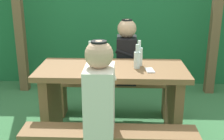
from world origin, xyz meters
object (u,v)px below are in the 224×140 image
Objects in this scene: picnic_table at (112,92)px; bottle_right at (137,59)px; bottle_left at (139,56)px; bottle_center at (91,57)px; person_black_coat at (127,54)px; person_white_shirt at (100,91)px; drinking_glass at (105,66)px; cell_phone at (150,70)px; bench_far at (114,91)px.

bottle_right is at bearing -3.05° from picnic_table.
bottle_center reaches higher than bottle_left.
person_black_coat is at bearing 98.83° from bottle_right.
bottle_left is 0.96× the size of bottle_center.
drinking_glass is at bearing 88.94° from person_white_shirt.
drinking_glass is (-0.20, -0.69, 0.06)m from person_black_coat.
drinking_glass is 0.66× the size of cell_phone.
cell_phone is (0.20, -0.66, 0.01)m from person_black_coat.
bottle_right is (0.09, -0.59, 0.10)m from person_black_coat.
picnic_table is 5.49× the size of bottle_center.
bottle_left is at bearing 111.84° from cell_phone.
cell_phone is at bearing -62.54° from bench_far.
bench_far is 0.85m from bottle_center.
bottle_right is (0.30, 0.56, 0.10)m from person_white_shirt.
bench_far is 0.79m from bottle_left.
person_white_shirt reaches higher than bench_far.
bottle_left reaches higher than bench_far.
person_white_shirt is 0.46m from drinking_glass.
drinking_glass reaches higher than bench_far.
bottle_center is 1.82× the size of cell_phone.
person_white_shirt is 7.75× the size of drinking_glass.
bottle_center is at bearing 102.86° from person_white_shirt.
bottle_left is at bearing 17.09° from picnic_table.
drinking_glass is at bearing 177.79° from cell_phone.
bench_far is at bearing 178.66° from person_black_coat.
picnic_table is at bearing -90.00° from bench_far.
person_black_coat reaches higher than bottle_left.
bench_far is 5.74× the size of bottle_left.
picnic_table is at bearing 5.40° from bottle_center.
bottle_left is at bearing 12.11° from bottle_center.
cell_phone is (0.54, -0.07, -0.10)m from bottle_center.
bench_far is 0.89m from cell_phone.
person_black_coat is at bearing 60.18° from bottle_center.
picnic_table is 1.95× the size of person_white_shirt.
person_black_coat is (0.21, 1.15, 0.00)m from person_white_shirt.
drinking_glass is 0.41× the size of bottle_right.
person_black_coat is at bearing 79.49° from person_white_shirt.
person_white_shirt reaches higher than bottle_right.
cell_phone is at bearing -34.26° from bottle_right.
bench_far is 10.00× the size of cell_phone.
bench_far is at bearing 86.47° from person_white_shirt.
person_black_coat is at bearing -1.34° from bench_far.
bottle_right is at bearing 0.84° from bottle_center.
bottle_center is (-0.45, -0.10, 0.01)m from bottle_left.
picnic_table is 6.19× the size of bottle_right.
person_white_shirt is at bearing -91.06° from drinking_glass.
picnic_table is 0.42m from bottle_right.
person_white_shirt is 1.00× the size of person_black_coat.
person_black_coat is 2.82× the size of bottle_center.
person_white_shirt is 2.95× the size of bottle_left.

